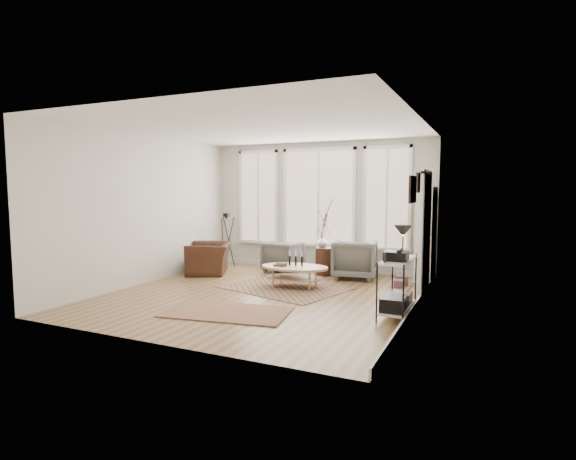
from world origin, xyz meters
The scene contains 17 objects.
room centered at (0.02, 0.03, 1.43)m, with size 5.50×5.54×2.90m.
bay_window centered at (0.00, 2.71, 1.61)m, with size 4.14×0.12×2.24m.
door centered at (2.57, 1.15, 1.12)m, with size 0.09×1.06×2.22m.
bookcase centered at (2.44, 2.23, 0.96)m, with size 0.31×0.85×2.06m.
low_shelf centered at (2.38, -0.30, 0.51)m, with size 0.38×1.08×1.30m.
wall_art centered at (2.58, -0.27, 1.88)m, with size 0.04×0.88×0.44m.
rug_main centered at (0.11, 0.64, 0.01)m, with size 2.14×1.61×0.01m, color brown.
rug_runner centered at (0.03, -1.24, 0.01)m, with size 1.85×1.03×0.01m, color maroon.
coffee_table centered at (0.25, 0.76, 0.32)m, with size 1.34×0.91×0.59m.
armchair_left centered at (-0.62, 2.11, 0.34)m, with size 0.74×0.76×0.69m, color #63635F.
armchair_right centered at (1.05, 2.08, 0.40)m, with size 0.86×0.88×0.80m, color #63635F.
side_table centered at (0.36, 2.15, 0.80)m, with size 0.39×0.39×1.66m.
vase centered at (0.27, 2.25, 0.71)m, with size 0.22×0.22×0.23m, color silver.
accent_chair centered at (-2.01, 1.28, 0.33)m, with size 0.90×1.03×0.67m, color #3A1F13.
tripod_camera centered at (-2.11, 2.15, 0.59)m, with size 0.45×0.45×1.28m.
book_stack_near centered at (2.05, 1.89, 0.09)m, with size 0.22×0.27×0.18m, color brown.
book_stack_far centered at (2.05, 1.58, 0.07)m, with size 0.17×0.22×0.14m, color brown.
Camera 1 is at (3.61, -6.86, 1.87)m, focal length 28.00 mm.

